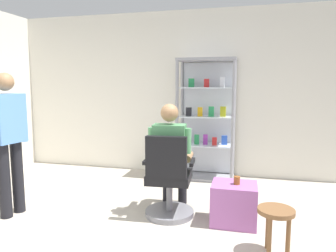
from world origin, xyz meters
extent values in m
cube|color=silver|center=(0.00, 3.00, 1.35)|extent=(6.00, 0.10, 2.70)
cylinder|color=gray|center=(-0.02, 2.50, 0.95)|extent=(0.05, 0.05, 1.90)
cylinder|color=gray|center=(0.82, 2.50, 0.95)|extent=(0.05, 0.05, 1.90)
cylinder|color=gray|center=(-0.02, 2.90, 0.95)|extent=(0.05, 0.05, 1.90)
cylinder|color=gray|center=(0.82, 2.90, 0.95)|extent=(0.05, 0.05, 1.90)
cube|color=gray|center=(0.40, 2.70, 1.88)|extent=(0.90, 0.45, 0.04)
cube|color=gray|center=(0.40, 2.70, 0.02)|extent=(0.90, 0.45, 0.04)
cube|color=silver|center=(0.40, 2.92, 0.95)|extent=(0.84, 0.02, 1.80)
cube|color=silver|center=(0.40, 2.70, 0.55)|extent=(0.82, 0.39, 0.02)
cube|color=#264CB2|center=(0.11, 2.68, 0.63)|extent=(0.07, 0.04, 0.14)
cube|color=#268C4C|center=(0.26, 2.66, 0.64)|extent=(0.07, 0.04, 0.16)
cube|color=purple|center=(0.40, 2.68, 0.64)|extent=(0.07, 0.05, 0.16)
cube|color=red|center=(0.54, 2.66, 0.62)|extent=(0.07, 0.04, 0.12)
cube|color=#264CB2|center=(0.69, 2.74, 0.63)|extent=(0.09, 0.06, 0.14)
cube|color=silver|center=(0.40, 2.70, 1.00)|extent=(0.82, 0.39, 0.02)
cube|color=black|center=(0.13, 2.68, 1.07)|extent=(0.09, 0.06, 0.13)
cube|color=gold|center=(0.31, 2.67, 1.08)|extent=(0.08, 0.04, 0.14)
cube|color=#268C4C|center=(0.49, 2.65, 1.09)|extent=(0.09, 0.05, 0.16)
cube|color=#999919|center=(0.66, 2.69, 1.09)|extent=(0.09, 0.05, 0.16)
cube|color=silver|center=(0.40, 2.70, 1.45)|extent=(0.82, 0.39, 0.02)
cube|color=#268C4C|center=(0.16, 2.73, 1.53)|extent=(0.09, 0.05, 0.14)
cube|color=red|center=(0.40, 2.69, 1.52)|extent=(0.08, 0.06, 0.13)
cube|color=silver|center=(0.64, 2.74, 1.54)|extent=(0.08, 0.06, 0.16)
cylinder|color=slate|center=(0.18, 1.17, 0.03)|extent=(0.56, 0.56, 0.06)
cylinder|color=slate|center=(0.18, 1.17, 0.24)|extent=(0.07, 0.07, 0.41)
cube|color=black|center=(0.18, 1.17, 0.46)|extent=(0.51, 0.51, 0.10)
cube|color=black|center=(0.20, 0.96, 0.73)|extent=(0.44, 0.11, 0.45)
cube|color=black|center=(0.44, 1.18, 0.64)|extent=(0.06, 0.30, 0.04)
cube|color=black|center=(-0.07, 1.15, 0.64)|extent=(0.06, 0.30, 0.04)
cylinder|color=black|center=(0.27, 1.37, 0.56)|extent=(0.17, 0.41, 0.14)
cylinder|color=black|center=(0.26, 1.57, 0.28)|extent=(0.11, 0.11, 0.56)
cylinder|color=black|center=(0.07, 1.36, 0.56)|extent=(0.17, 0.41, 0.14)
cylinder|color=black|center=(0.06, 1.56, 0.28)|extent=(0.11, 0.11, 0.56)
cube|color=#4C8C59|center=(0.18, 1.17, 0.81)|extent=(0.38, 0.25, 0.50)
sphere|color=#99704C|center=(0.18, 1.17, 1.19)|extent=(0.20, 0.20, 0.20)
cylinder|color=#4C8C59|center=(0.38, 1.18, 0.88)|extent=(0.09, 0.09, 0.28)
cylinder|color=#99704C|center=(0.37, 1.36, 0.66)|extent=(0.10, 0.31, 0.08)
cylinder|color=#4C8C59|center=(-0.01, 1.15, 0.88)|extent=(0.09, 0.09, 0.28)
cylinder|color=#99704C|center=(-0.03, 1.33, 0.66)|extent=(0.10, 0.31, 0.08)
cube|color=#9E599E|center=(0.91, 1.13, 0.22)|extent=(0.48, 0.40, 0.44)
cylinder|color=brown|center=(0.94, 1.12, 0.49)|extent=(0.07, 0.07, 0.09)
cylinder|color=black|center=(-1.57, 0.84, 0.42)|extent=(0.13, 0.13, 0.85)
cylinder|color=#598CCC|center=(-1.55, 0.96, 1.10)|extent=(0.09, 0.09, 0.55)
cylinder|color=black|center=(-1.60, 0.66, 0.42)|extent=(0.13, 0.13, 0.85)
cube|color=#598CCC|center=(-1.59, 0.75, 1.12)|extent=(0.27, 0.39, 0.55)
sphere|color=#99704C|center=(-1.59, 0.75, 1.53)|extent=(0.20, 0.20, 0.20)
cylinder|color=brown|center=(1.29, 0.58, 0.40)|extent=(0.32, 0.32, 0.04)
cylinder|color=brown|center=(1.40, 0.58, 0.19)|extent=(0.04, 0.04, 0.38)
cylinder|color=brown|center=(1.24, 0.67, 0.19)|extent=(0.04, 0.04, 0.38)
cylinder|color=brown|center=(1.24, 0.48, 0.19)|extent=(0.04, 0.04, 0.38)
camera|label=1|loc=(1.00, -2.17, 1.50)|focal=33.28mm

